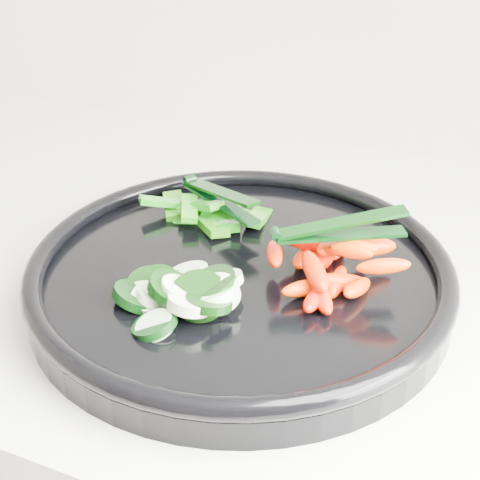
% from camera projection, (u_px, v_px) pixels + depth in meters
% --- Properties ---
extents(veggie_tray, '(0.43, 0.43, 0.04)m').
position_uv_depth(veggie_tray, '(240.00, 274.00, 0.59)').
color(veggie_tray, black).
rests_on(veggie_tray, counter).
extents(cucumber_pile, '(0.12, 0.12, 0.04)m').
position_uv_depth(cucumber_pile, '(179.00, 292.00, 0.54)').
color(cucumber_pile, black).
rests_on(cucumber_pile, veggie_tray).
extents(carrot_pile, '(0.13, 0.13, 0.05)m').
position_uv_depth(carrot_pile, '(331.00, 262.00, 0.57)').
color(carrot_pile, '#FF1100').
rests_on(carrot_pile, veggie_tray).
extents(pepper_pile, '(0.13, 0.08, 0.04)m').
position_uv_depth(pepper_pile, '(206.00, 212.00, 0.67)').
color(pepper_pile, '#14720A').
rests_on(pepper_pile, veggie_tray).
extents(tong_carrot, '(0.11, 0.07, 0.02)m').
position_uv_depth(tong_carrot, '(337.00, 229.00, 0.55)').
color(tong_carrot, black).
rests_on(tong_carrot, carrot_pile).
extents(tong_pepper, '(0.11, 0.07, 0.02)m').
position_uv_depth(tong_pepper, '(218.00, 196.00, 0.66)').
color(tong_pepper, black).
rests_on(tong_pepper, pepper_pile).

